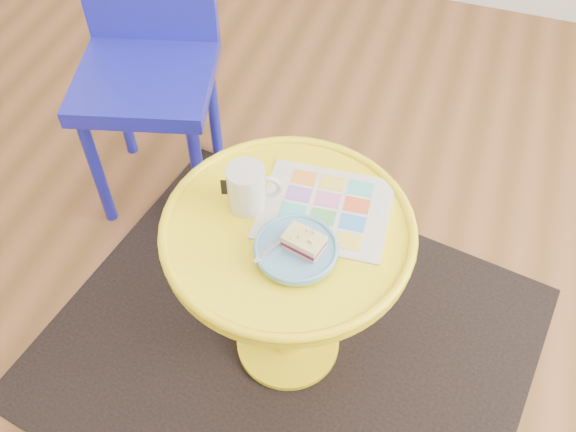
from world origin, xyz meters
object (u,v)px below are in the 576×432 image
(side_table, at_px, (288,267))
(newspaper, at_px, (325,209))
(chair, at_px, (147,49))
(mug, at_px, (248,187))
(plate, at_px, (296,249))

(side_table, xyz_separation_m, newspaper, (0.06, 0.08, 0.16))
(chair, xyz_separation_m, mug, (0.51, -0.49, 0.09))
(side_table, relative_size, plate, 3.18)
(newspaper, height_order, plate, plate)
(chair, relative_size, newspaper, 3.07)
(newspaper, relative_size, mug, 2.39)
(side_table, bearing_deg, plate, -58.09)
(chair, bearing_deg, side_table, -55.28)
(chair, relative_size, mug, 7.35)
(chair, xyz_separation_m, plate, (0.66, -0.59, 0.05))
(chair, height_order, plate, chair)
(newspaper, height_order, mug, mug)
(newspaper, bearing_deg, mug, -170.65)
(side_table, distance_m, plate, 0.19)
(side_table, xyz_separation_m, mug, (-0.11, 0.03, 0.21))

